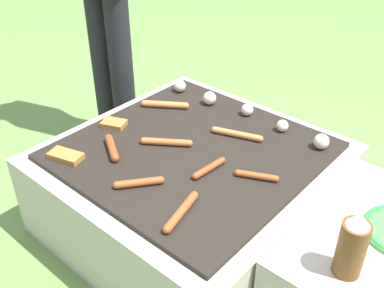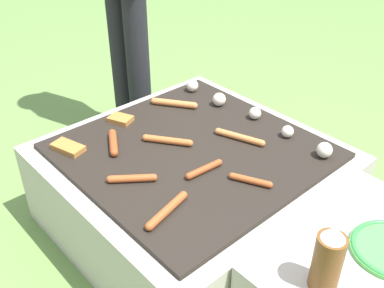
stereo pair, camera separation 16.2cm
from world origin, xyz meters
name	(u,v)px [view 2 (the right image)]	position (x,y,z in m)	size (l,w,h in m)	color
ground_plane	(192,222)	(0.00, 0.00, 0.00)	(14.00, 14.00, 0.00)	#608442
grill	(192,188)	(0.00, 0.00, 0.18)	(0.95, 0.95, 0.36)	#B2AA9E
sausage_front_left	(174,103)	(-0.29, 0.16, 0.38)	(0.17, 0.13, 0.03)	#C6753D
sausage_mid_right	(113,143)	(-0.21, -0.20, 0.38)	(0.15, 0.10, 0.03)	#93421E
sausage_back_center	(168,140)	(-0.09, -0.04, 0.37)	(0.16, 0.12, 0.03)	#B7602D
sausage_back_left	(205,169)	(0.13, -0.06, 0.37)	(0.03, 0.16, 0.02)	#93421E
sausage_mid_left	(167,210)	(0.21, -0.29, 0.38)	(0.07, 0.19, 0.03)	#A34C23
sausage_back_right	(240,137)	(0.08, 0.17, 0.37)	(0.19, 0.08, 0.02)	#C6753D
sausage_front_right	(132,178)	(0.01, -0.28, 0.37)	(0.11, 0.14, 0.03)	#A34C23
sausage_front_center	(250,180)	(0.28, 0.01, 0.37)	(0.14, 0.08, 0.02)	#A34C23
bread_slice_right	(121,119)	(-0.34, -0.08, 0.37)	(0.11, 0.09, 0.02)	#B27033
bread_slice_left	(68,147)	(-0.30, -0.34, 0.37)	(0.13, 0.09, 0.02)	#B27033
mushroom_row	(250,113)	(0.00, 0.32, 0.39)	(0.75, 0.08, 0.06)	beige
condiment_bottle	(328,259)	(0.67, -0.17, 0.45)	(0.07, 0.07, 0.20)	brown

